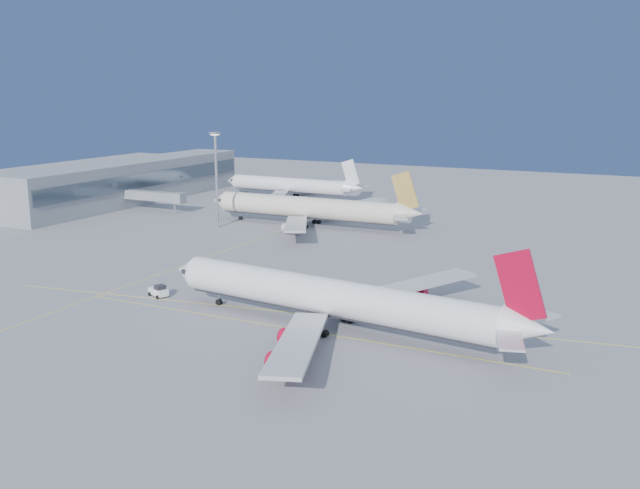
{
  "coord_description": "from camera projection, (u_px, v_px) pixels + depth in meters",
  "views": [
    {
      "loc": [
        59.74,
        -116.83,
        40.34
      ],
      "look_at": [
        -7.19,
        20.48,
        7.0
      ],
      "focal_mm": 40.0,
      "sensor_mm": 36.0,
      "label": 1
    }
  ],
  "objects": [
    {
      "name": "light_mast",
      "position": [
        216.0,
        172.0,
        208.74
      ],
      "size": [
        2.44,
        2.44,
        28.19
      ],
      "color": "gray",
      "rests_on": "ground"
    },
    {
      "name": "jet_bridge",
      "position": [
        157.0,
        196.0,
        238.77
      ],
      "size": [
        23.6,
        3.6,
        6.9
      ],
      "color": "gray",
      "rests_on": "ground"
    },
    {
      "name": "taxiway_lines",
      "position": [
        258.0,
        287.0,
        148.65
      ],
      "size": [
        118.86,
        140.0,
        0.02
      ],
      "color": "yellow",
      "rests_on": "ground"
    },
    {
      "name": "airliner_virgin",
      "position": [
        338.0,
        299.0,
        121.08
      ],
      "size": [
        73.38,
        65.51,
        18.1
      ],
      "rotation": [
        0.0,
        0.0,
        -0.12
      ],
      "color": "white",
      "rests_on": "ground"
    },
    {
      "name": "airliner_etihad",
      "position": [
        311.0,
        208.0,
        213.13
      ],
      "size": [
        69.84,
        64.72,
        18.27
      ],
      "rotation": [
        0.0,
        0.0,
        0.01
      ],
      "color": "beige",
      "rests_on": "ground"
    },
    {
      "name": "ground",
      "position": [
        307.0,
        304.0,
        136.78
      ],
      "size": [
        500.0,
        500.0,
        0.0
      ],
      "primitive_type": "plane",
      "color": "slate",
      "rests_on": "ground"
    },
    {
      "name": "airliner_third",
      "position": [
        292.0,
        185.0,
        269.66
      ],
      "size": [
        59.06,
        54.52,
        15.86
      ],
      "rotation": [
        0.0,
        0.0,
        -0.03
      ],
      "color": "white",
      "rests_on": "ground"
    },
    {
      "name": "pushback_tug",
      "position": [
        159.0,
        291.0,
        141.54
      ],
      "size": [
        4.82,
        3.84,
        2.44
      ],
      "rotation": [
        0.0,
        0.0,
        -0.37
      ],
      "color": "white",
      "rests_on": "ground"
    },
    {
      "name": "terminal",
      "position": [
        132.0,
        182.0,
        259.03
      ],
      "size": [
        18.4,
        110.0,
        15.0
      ],
      "color": "gray",
      "rests_on": "ground"
    }
  ]
}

